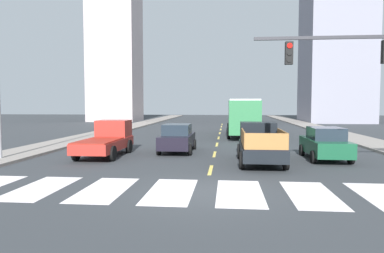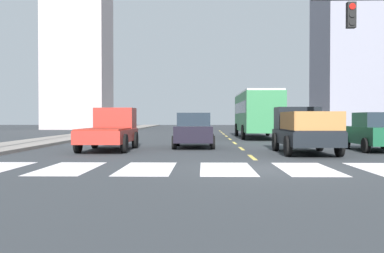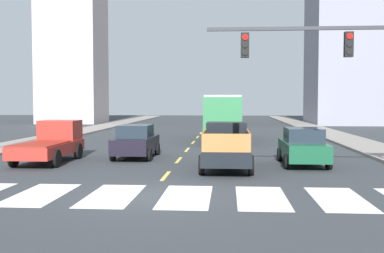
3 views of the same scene
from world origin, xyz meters
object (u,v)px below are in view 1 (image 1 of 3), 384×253
Objects in this scene: pickup_stakebed at (260,144)px; sedan_far at (325,143)px; city_bus at (242,115)px; streetlight_left at (0,64)px; sedan_near_right at (177,138)px; pickup_dark at (107,139)px.

sedan_far is (3.51, 1.20, -0.08)m from pickup_stakebed.
streetlight_left is at bearing -129.09° from city_bus.
sedan_near_right is 10.37m from streetlight_left.
sedan_near_right is at bearing 164.80° from sedan_far.
sedan_near_right is (3.82, 1.72, -0.06)m from pickup_dark.
streetlight_left is (-16.71, -2.08, 4.11)m from sedan_far.
pickup_dark reaches higher than sedan_near_right.
sedan_near_right is at bearing 141.85° from pickup_stakebed.
pickup_dark is at bearing -157.28° from sedan_near_right.
streetlight_left reaches higher than pickup_stakebed.
pickup_dark reaches higher than sedan_far.
pickup_dark is at bearing -121.58° from city_bus.
sedan_far is at bearing 7.11° from streetlight_left.
city_bus is (-0.27, 14.78, 1.02)m from pickup_stakebed.
streetlight_left is (-12.92, -15.67, 3.02)m from city_bus.
city_bus is 12.30m from sedan_near_right.
sedan_far is (3.78, -13.58, -1.09)m from city_bus.
pickup_stakebed is at bearing -37.07° from sedan_near_right.
pickup_stakebed is at bearing 3.84° from streetlight_left.
pickup_stakebed is 1.18× the size of sedan_far.
pickup_stakebed is 0.48× the size of city_bus.
pickup_stakebed is at bearing -88.51° from city_bus.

